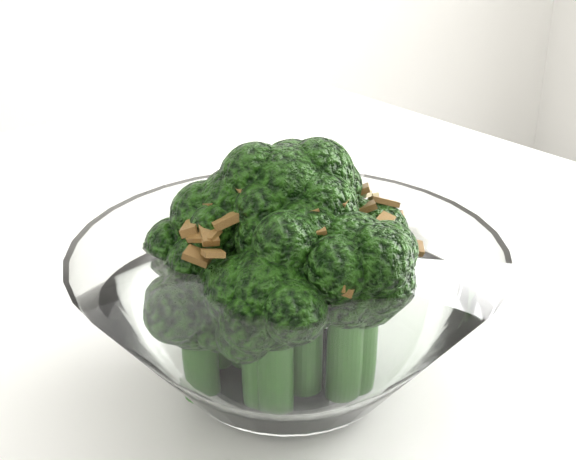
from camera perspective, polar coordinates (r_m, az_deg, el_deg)
name	(u,v)px	position (r m, az deg, el deg)	size (l,w,h in m)	color
table	(9,392)	(0.65, -19.24, -10.82)	(1.40, 1.15, 0.75)	white
broccoli_dish	(288,297)	(0.47, 0.03, -4.76)	(0.25, 0.25, 0.16)	white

